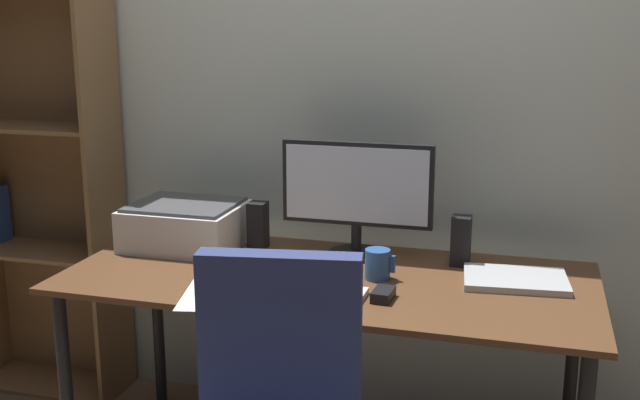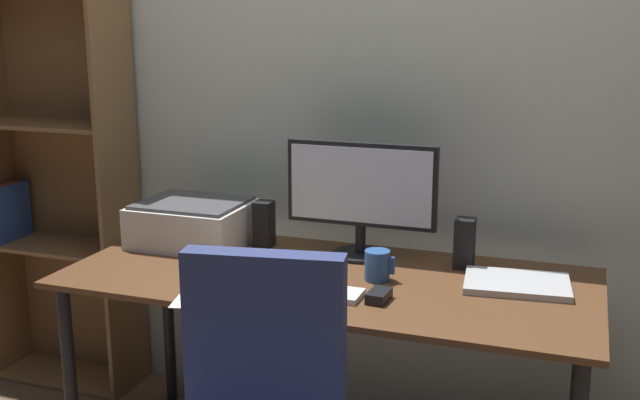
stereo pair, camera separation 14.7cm
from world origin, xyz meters
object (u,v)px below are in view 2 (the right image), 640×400
at_px(keyboard, 315,291).
at_px(speaker_left, 264,224).
at_px(monitor, 361,192).
at_px(laptop, 517,284).
at_px(bookshelf, 58,186).
at_px(printer, 193,222).
at_px(desk, 328,297).
at_px(speaker_right, 464,243).
at_px(coffee_mug, 378,265).
at_px(mouse, 379,296).

xyz_separation_m(keyboard, speaker_left, (-0.34, 0.40, 0.08)).
height_order(monitor, keyboard, monitor).
distance_m(laptop, bookshelf, 1.96).
bearing_deg(printer, keyboard, -30.20).
relative_size(monitor, printer, 1.33).
bearing_deg(desk, keyboard, -83.47).
distance_m(desk, speaker_right, 0.49).
bearing_deg(monitor, coffee_mug, -61.05).
xyz_separation_m(laptop, bookshelf, (-1.93, 0.28, 0.11)).
bearing_deg(speaker_right, mouse, -115.34).
bearing_deg(bookshelf, desk, -15.70).
xyz_separation_m(laptop, speaker_right, (-0.19, 0.13, 0.07)).
xyz_separation_m(desk, mouse, (0.22, -0.17, 0.09)).
height_order(desk, speaker_right, speaker_right).
bearing_deg(mouse, monitor, 117.49).
bearing_deg(speaker_left, keyboard, -49.56).
relative_size(monitor, speaker_right, 3.13).
relative_size(monitor, mouse, 5.54).
distance_m(speaker_left, printer, 0.27).
relative_size(desk, coffee_mug, 17.52).
bearing_deg(printer, speaker_right, 2.88).
distance_m(speaker_left, bookshelf, 1.03).
bearing_deg(mouse, coffee_mug, 110.41).
xyz_separation_m(speaker_right, bookshelf, (-1.75, 0.15, 0.04)).
bearing_deg(mouse, bookshelf, 164.41).
bearing_deg(printer, monitor, 5.27).
distance_m(keyboard, coffee_mug, 0.24).
distance_m(coffee_mug, speaker_right, 0.33).
xyz_separation_m(monitor, keyboard, (-0.02, -0.41, -0.22)).
bearing_deg(speaker_right, printer, -177.12).
bearing_deg(coffee_mug, mouse, -73.26).
relative_size(desk, laptop, 5.36).
bearing_deg(printer, bookshelf, 165.10).
bearing_deg(coffee_mug, bookshelf, 166.31).
height_order(keyboard, laptop, laptop).
distance_m(monitor, printer, 0.65).
bearing_deg(laptop, speaker_right, 138.62).
relative_size(laptop, speaker_left, 1.88).
xyz_separation_m(keyboard, speaker_right, (0.38, 0.40, 0.08)).
height_order(keyboard, speaker_right, speaker_right).
xyz_separation_m(desk, printer, (-0.59, 0.18, 0.16)).
height_order(desk, coffee_mug, coffee_mug).
distance_m(desk, speaker_left, 0.43).
xyz_separation_m(coffee_mug, printer, (-0.75, 0.17, 0.03)).
distance_m(monitor, coffee_mug, 0.32).
distance_m(coffee_mug, printer, 0.77).
bearing_deg(bookshelf, speaker_right, -4.93).
xyz_separation_m(keyboard, laptop, (0.57, 0.27, 0.00)).
height_order(mouse, coffee_mug, coffee_mug).
height_order(keyboard, bookshelf, bookshelf).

